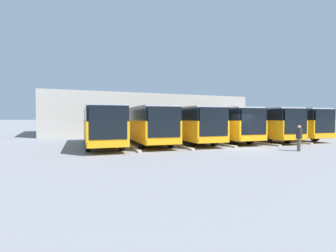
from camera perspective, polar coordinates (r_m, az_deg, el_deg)
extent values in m
plane|color=gray|center=(20.36, 15.72, -4.62)|extent=(600.00, 600.00, 0.00)
cube|color=orange|center=(30.27, 23.18, -0.25)|extent=(3.64, 11.04, 1.58)
cube|color=black|center=(30.25, 23.21, 2.17)|extent=(3.59, 10.88, 0.97)
cube|color=black|center=(26.45, 31.07, 0.95)|extent=(2.24, 0.27, 2.05)
cube|color=orange|center=(26.49, 31.03, -1.88)|extent=(2.42, 0.31, 0.40)
cube|color=silver|center=(30.26, 23.23, 3.20)|extent=(3.50, 10.60, 0.12)
cylinder|color=black|center=(28.72, 29.32, -1.92)|extent=(0.40, 1.03, 1.00)
cylinder|color=black|center=(27.09, 26.12, -2.08)|extent=(0.40, 1.03, 1.00)
cylinder|color=black|center=(33.58, 20.78, -1.29)|extent=(0.40, 1.03, 1.00)
cylinder|color=black|center=(32.20, 17.68, -1.39)|extent=(0.40, 1.03, 1.00)
cube|color=#B2B2AD|center=(27.87, 23.05, -2.82)|extent=(1.02, 7.62, 0.15)
cube|color=orange|center=(27.57, 18.11, -0.38)|extent=(3.64, 11.04, 1.58)
cube|color=black|center=(27.55, 18.14, 2.27)|extent=(3.59, 10.88, 0.97)
cube|color=black|center=(23.42, 26.10, 0.94)|extent=(2.24, 0.27, 2.05)
cube|color=orange|center=(23.47, 26.06, -2.25)|extent=(2.42, 0.31, 0.40)
cube|color=silver|center=(27.56, 18.15, 3.41)|extent=(3.50, 10.60, 0.12)
cylinder|color=black|center=(25.76, 24.59, -2.26)|extent=(0.40, 1.03, 1.00)
cylinder|color=black|center=(24.27, 20.70, -2.45)|extent=(0.40, 1.03, 1.00)
cylinder|color=black|center=(30.99, 16.06, -1.50)|extent=(0.40, 1.03, 1.00)
cylinder|color=black|center=(29.77, 12.48, -1.60)|extent=(0.40, 1.03, 1.00)
cube|color=#B2B2AD|center=(25.19, 17.47, -3.23)|extent=(1.02, 7.62, 0.15)
cube|color=orange|center=(25.77, 10.96, -0.47)|extent=(3.64, 11.04, 1.58)
cube|color=black|center=(25.75, 10.97, 2.37)|extent=(3.59, 10.88, 0.97)
cube|color=black|center=(21.20, 18.23, 0.97)|extent=(2.24, 0.27, 2.05)
cube|color=orange|center=(21.25, 18.20, -2.56)|extent=(2.42, 0.31, 0.40)
cube|color=silver|center=(25.77, 10.98, 3.58)|extent=(3.50, 10.60, 0.12)
cylinder|color=black|center=(23.60, 17.37, -2.53)|extent=(0.40, 1.03, 1.00)
cylinder|color=black|center=(22.35, 12.68, -2.73)|extent=(0.40, 1.03, 1.00)
cylinder|color=black|center=(29.29, 9.62, -1.64)|extent=(0.40, 1.03, 1.00)
cylinder|color=black|center=(28.30, 5.60, -1.74)|extent=(0.40, 1.03, 1.00)
cube|color=#B2B2AD|center=(23.46, 9.54, -3.54)|extent=(1.02, 7.62, 0.15)
cube|color=orange|center=(23.77, 3.70, -0.63)|extent=(3.64, 11.04, 1.58)
cube|color=black|center=(23.75, 3.71, 2.45)|extent=(3.59, 10.88, 0.97)
cube|color=black|center=(18.84, 9.99, 0.93)|extent=(2.24, 0.27, 2.05)
cube|color=orange|center=(18.90, 9.98, -3.03)|extent=(2.42, 0.31, 0.40)
cube|color=silver|center=(23.76, 3.71, 3.76)|extent=(3.50, 10.60, 0.12)
cylinder|color=black|center=(21.27, 9.96, -2.95)|extent=(0.40, 1.03, 1.00)
cylinder|color=black|center=(20.29, 4.36, -3.15)|extent=(0.40, 1.03, 1.00)
cylinder|color=black|center=(27.35, 3.21, -1.86)|extent=(0.40, 1.03, 1.00)
cylinder|color=black|center=(26.59, -1.30, -1.97)|extent=(0.40, 1.03, 1.00)
cube|color=#B2B2AD|center=(21.57, 1.38, -3.99)|extent=(1.02, 7.62, 0.15)
cube|color=orange|center=(22.54, -5.01, -0.77)|extent=(3.64, 11.04, 1.58)
cube|color=black|center=(22.51, -5.02, 2.48)|extent=(3.59, 10.88, 0.97)
cube|color=black|center=(17.28, -0.78, 0.88)|extent=(2.24, 0.27, 2.05)
cube|color=orange|center=(17.35, -0.77, -3.44)|extent=(2.42, 0.31, 0.40)
cube|color=silver|center=(22.53, -5.02, 3.86)|extent=(3.50, 10.60, 0.12)
cylinder|color=black|center=(19.68, 0.50, -3.31)|extent=(0.40, 1.03, 1.00)
cylinder|color=black|center=(19.07, -5.92, -3.48)|extent=(0.40, 1.03, 1.00)
cylinder|color=black|center=(26.10, -4.33, -2.04)|extent=(0.40, 1.03, 1.00)
cylinder|color=black|center=(25.64, -9.22, -2.13)|extent=(0.40, 1.03, 1.00)
cube|color=#B2B2AD|center=(20.51, -8.39, -4.31)|extent=(1.02, 7.62, 0.15)
cube|color=orange|center=(21.44, -14.28, -0.96)|extent=(3.64, 11.04, 1.58)
cube|color=black|center=(21.42, -14.31, 2.46)|extent=(3.59, 10.88, 0.97)
cube|color=black|center=(16.00, -12.84, 0.76)|extent=(2.24, 0.27, 2.05)
cube|color=orange|center=(16.08, -12.80, -3.91)|extent=(2.42, 0.31, 0.40)
cube|color=silver|center=(21.43, -14.32, 3.92)|extent=(3.50, 10.60, 0.12)
cylinder|color=black|center=(18.29, -9.94, -3.73)|extent=(0.40, 1.03, 1.00)
cylinder|color=black|center=(18.09, -17.03, -3.84)|extent=(0.40, 1.03, 1.00)
cylinder|color=black|center=(24.93, -12.27, -2.26)|extent=(0.40, 1.03, 1.00)
cylinder|color=black|center=(24.78, -17.45, -2.33)|extent=(0.40, 1.03, 1.00)
cylinder|color=brown|center=(19.74, 26.64, -3.71)|extent=(0.27, 0.27, 0.85)
cylinder|color=brown|center=(19.95, 26.56, -3.65)|extent=(0.27, 0.27, 0.85)
cylinder|color=#262628|center=(19.79, 26.63, -1.49)|extent=(0.55, 0.55, 0.67)
sphere|color=tan|center=(19.77, 26.65, -0.19)|extent=(0.23, 0.23, 0.23)
cube|color=#A8A399|center=(39.60, -5.18, 2.49)|extent=(28.72, 11.38, 5.43)
cube|color=silver|center=(46.53, -8.13, 5.42)|extent=(28.72, 3.00, 0.24)
cylinder|color=slate|center=(51.19, 2.41, 2.20)|extent=(0.20, 0.20, 5.18)
cylinder|color=slate|center=(45.77, -20.69, 2.13)|extent=(0.20, 0.20, 5.18)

